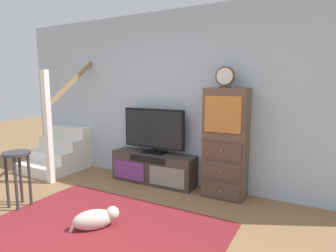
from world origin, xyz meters
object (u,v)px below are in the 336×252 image
(desk_clock, at_px, (225,77))
(side_cabinet, at_px, (226,144))
(dog, at_px, (96,219))
(media_console, at_px, (153,168))
(television, at_px, (154,130))
(bar_stool_near, at_px, (17,166))

(desk_clock, bearing_deg, side_cabinet, 26.34)
(side_cabinet, height_order, dog, side_cabinet)
(media_console, xyz_separation_m, side_cabinet, (1.17, 0.01, 0.52))
(television, xyz_separation_m, desk_clock, (1.14, -0.03, 0.81))
(bar_stool_near, distance_m, dog, 1.34)
(media_console, distance_m, side_cabinet, 1.28)
(desk_clock, bearing_deg, dog, -120.91)
(side_cabinet, xyz_separation_m, desk_clock, (-0.03, -0.02, 0.91))
(television, height_order, dog, television)
(media_console, relative_size, desk_clock, 4.92)
(television, distance_m, bar_stool_near, 1.96)
(side_cabinet, xyz_separation_m, dog, (-0.96, -1.56, -0.65))
(media_console, relative_size, dog, 3.03)
(side_cabinet, relative_size, bar_stool_near, 2.10)
(side_cabinet, height_order, bar_stool_near, side_cabinet)
(media_console, relative_size, television, 1.31)
(desk_clock, xyz_separation_m, bar_stool_near, (-2.20, -1.59, -1.13))
(desk_clock, height_order, bar_stool_near, desk_clock)
(television, height_order, side_cabinet, side_cabinet)
(television, relative_size, dog, 2.32)
(side_cabinet, bearing_deg, bar_stool_near, -144.19)
(bar_stool_near, bearing_deg, dog, 1.94)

